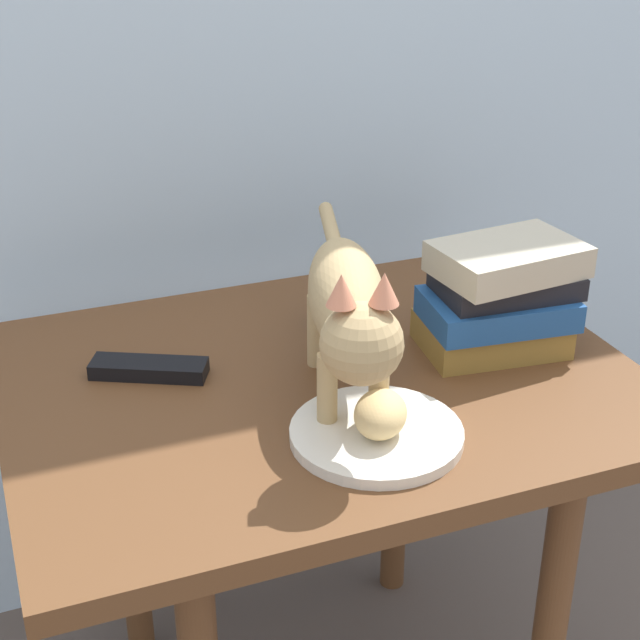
% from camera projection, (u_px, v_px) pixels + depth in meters
% --- Properties ---
extents(side_table, '(0.81, 0.62, 0.61)m').
position_uv_depth(side_table, '(320.00, 431.00, 1.28)').
color(side_table, brown).
rests_on(side_table, ground).
extents(plate, '(0.20, 0.20, 0.01)m').
position_uv_depth(plate, '(376.00, 434.00, 1.11)').
color(plate, silver).
rests_on(plate, side_table).
extents(bread_roll, '(0.09, 0.10, 0.05)m').
position_uv_depth(bread_roll, '(380.00, 414.00, 1.08)').
color(bread_roll, '#E0BC7A').
rests_on(bread_roll, plate).
extents(cat, '(0.18, 0.46, 0.23)m').
position_uv_depth(cat, '(349.00, 307.00, 1.12)').
color(cat, tan).
rests_on(cat, side_table).
extents(book_stack, '(0.21, 0.15, 0.15)m').
position_uv_depth(book_stack, '(500.00, 298.00, 1.28)').
color(book_stack, olive).
rests_on(book_stack, side_table).
extents(candle_jar, '(0.07, 0.07, 0.08)m').
position_uv_depth(candle_jar, '(337.00, 303.00, 1.35)').
color(candle_jar, silver).
rests_on(candle_jar, side_table).
extents(tv_remote, '(0.15, 0.11, 0.02)m').
position_uv_depth(tv_remote, '(149.00, 368.00, 1.24)').
color(tv_remote, black).
rests_on(tv_remote, side_table).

